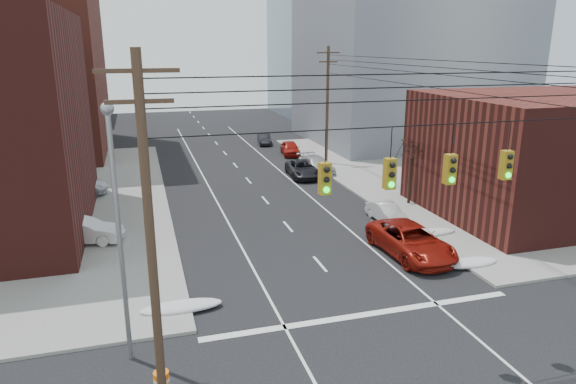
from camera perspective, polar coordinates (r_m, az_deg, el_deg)
sidewalk_ne at (r=53.43m, az=26.00°, el=2.51°), size 40.00×40.00×0.15m
building_brick_far at (r=87.25m, az=-28.32°, el=10.81°), size 22.00×18.00×12.00m
building_office at (r=63.23m, az=13.22°, el=16.91°), size 22.00×20.00×25.00m
building_glass at (r=87.61m, az=5.77°, el=15.88°), size 20.00×18.00×22.00m
building_storefront at (r=38.76m, az=27.46°, el=3.71°), size 16.00×12.00×8.00m
utility_pole_left at (r=15.27m, az=-15.07°, el=-4.72°), size 2.20×0.28×11.00m
utility_pole_far at (r=48.73m, az=4.39°, el=9.75°), size 2.20×0.28×11.00m
traffic_signals at (r=17.17m, az=14.53°, el=2.43°), size 17.00×0.42×2.02m
street_light at (r=18.21m, az=-18.44°, el=-2.44°), size 0.44×0.44×9.32m
bare_tree at (r=37.25m, az=13.42°, el=2.00°), size 2.09×2.20×4.93m
snow_nw at (r=23.07m, az=-11.73°, el=-12.38°), size 3.50×1.08×0.42m
snow_ne at (r=28.40m, az=19.69°, el=-7.43°), size 3.00×1.08×0.42m
snow_east_far at (r=31.85m, az=15.01°, el=-4.47°), size 4.00×1.08×0.42m
red_pickup at (r=28.72m, az=13.49°, el=-5.29°), size 3.06×6.15×1.68m
parked_car_a at (r=29.93m, az=11.44°, el=-4.67°), size 1.55×3.80×1.29m
parked_car_b at (r=33.77m, az=10.93°, el=-2.30°), size 1.46×3.76×1.22m
parked_car_c at (r=44.58m, az=1.63°, el=2.57°), size 2.73×5.22×1.40m
parked_car_d at (r=46.02m, az=3.14°, el=3.02°), size 2.51×5.24×1.47m
parked_car_e at (r=53.61m, az=0.25°, el=4.89°), size 2.25×4.42×1.44m
parked_car_f at (r=59.63m, az=-2.66°, el=5.91°), size 1.85×3.98×1.26m
lot_car_a at (r=31.53m, az=-21.76°, el=-4.04°), size 4.55×2.51×1.42m
lot_car_b at (r=41.63m, az=-23.04°, el=0.59°), size 5.44×2.53×1.51m
lot_car_d at (r=43.76m, az=-26.75°, el=0.74°), size 4.24×2.68×1.34m
construction_barrel at (r=18.23m, az=-13.85°, el=-19.99°), size 0.53×0.53×0.90m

